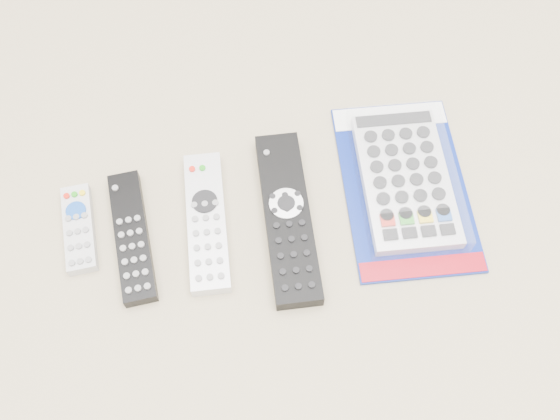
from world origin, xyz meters
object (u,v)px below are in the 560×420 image
object	(u,v)px
remote_silver_dvd	(207,222)
remote_large_black	(288,217)
remote_slim_black	(132,237)
jumbo_remote_packaged	(406,179)
remote_small_grey	(79,229)

from	to	relation	value
remote_silver_dvd	remote_large_black	world-z (taller)	remote_large_black
remote_slim_black	jumbo_remote_packaged	bearing A→B (deg)	-0.23
remote_slim_black	remote_silver_dvd	world-z (taller)	remote_silver_dvd
remote_small_grey	jumbo_remote_packaged	size ratio (longest dim) A/B	0.42
remote_slim_black	remote_large_black	size ratio (longest dim) A/B	0.74
remote_large_black	remote_small_grey	bearing A→B (deg)	175.99
jumbo_remote_packaged	remote_slim_black	bearing A→B (deg)	-172.61
jumbo_remote_packaged	remote_small_grey	bearing A→B (deg)	-176.32
remote_slim_black	remote_silver_dvd	bearing A→B (deg)	-0.61
remote_slim_black	remote_large_black	distance (m)	0.22
remote_slim_black	jumbo_remote_packaged	distance (m)	0.40
remote_small_grey	remote_large_black	xyz separation A→B (m)	(0.28, -0.07, 0.00)
remote_slim_black	jumbo_remote_packaged	xyz separation A→B (m)	(0.39, -0.02, 0.01)
remote_slim_black	jumbo_remote_packaged	size ratio (longest dim) A/B	0.63
remote_small_grey	jumbo_remote_packaged	bearing A→B (deg)	-3.46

